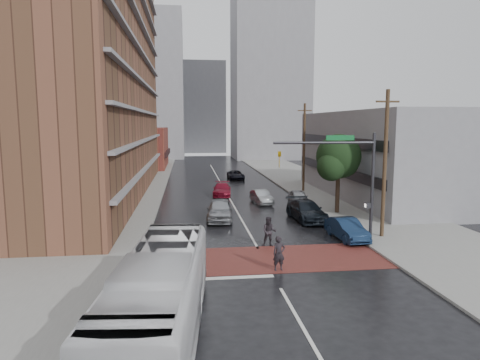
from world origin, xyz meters
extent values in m
plane|color=black|center=(0.00, 0.00, 0.00)|extent=(160.00, 160.00, 0.00)
cube|color=maroon|center=(0.00, 0.50, 0.01)|extent=(14.00, 5.00, 0.02)
cube|color=gray|center=(-11.50, 25.00, 0.07)|extent=(9.00, 90.00, 0.15)
cube|color=gray|center=(11.50, 25.00, 0.07)|extent=(9.00, 90.00, 0.15)
cube|color=brown|center=(-14.00, 24.00, 14.00)|extent=(10.00, 44.00, 28.00)
cube|color=brown|center=(-12.00, 54.00, 3.50)|extent=(8.00, 16.00, 7.00)
cube|color=gray|center=(16.50, 20.00, 4.50)|extent=(11.00, 26.00, 9.00)
cube|color=gray|center=(-14.00, 78.00, 16.00)|extent=(18.00, 16.00, 32.00)
cube|color=gray|center=(14.00, 72.00, 18.00)|extent=(16.00, 14.00, 36.00)
cube|color=gray|center=(0.00, 95.00, 12.00)|extent=(12.00, 10.00, 24.00)
cylinder|color=#332319|center=(8.50, 12.00, 2.00)|extent=(0.36, 0.36, 4.00)
sphere|color=black|center=(8.50, 12.00, 5.00)|extent=(3.80, 3.80, 3.80)
sphere|color=black|center=(7.60, 11.20, 4.20)|extent=(2.40, 2.40, 2.40)
sphere|color=black|center=(9.30, 12.80, 4.40)|extent=(2.60, 2.60, 2.60)
cylinder|color=#2D2D33|center=(7.30, 2.50, 3.60)|extent=(0.20, 0.20, 7.20)
cylinder|color=#2D2D33|center=(4.10, 2.50, 6.60)|extent=(6.40, 0.16, 0.16)
imported|color=gold|center=(1.30, 2.50, 5.60)|extent=(0.20, 0.16, 1.00)
cube|color=#0C5926|center=(5.10, 2.50, 6.90)|extent=(1.80, 0.05, 0.30)
cube|color=#2D2D33|center=(7.05, 2.50, 2.60)|extent=(0.30, 0.30, 0.35)
cylinder|color=#473321|center=(8.80, 4.00, 5.00)|extent=(0.26, 0.26, 10.00)
cube|color=#473321|center=(8.80, 4.00, 9.20)|extent=(1.60, 0.12, 0.12)
cylinder|color=#473321|center=(8.80, 24.00, 5.00)|extent=(0.26, 0.26, 10.00)
cube|color=#473321|center=(8.80, 24.00, 9.20)|extent=(1.60, 0.12, 0.12)
imported|color=silver|center=(-5.36, -8.32, 1.62)|extent=(3.78, 11.81, 3.23)
imported|color=black|center=(0.45, -1.50, 0.93)|extent=(0.73, 0.53, 1.86)
imported|color=#262026|center=(0.79, 3.00, 0.96)|extent=(1.05, 0.88, 1.91)
imported|color=#9B9DA2|center=(-1.76, 10.76, 0.86)|extent=(2.52, 5.24, 1.72)
imported|color=#ABAFB3|center=(2.82, 17.51, 0.66)|extent=(1.87, 4.16, 1.32)
imported|color=maroon|center=(-0.63, 22.61, 0.68)|extent=(2.38, 4.85, 1.36)
imported|color=black|center=(2.38, 35.95, 0.62)|extent=(2.23, 4.53, 1.24)
imported|color=#132542|center=(6.30, 4.00, 0.71)|extent=(1.83, 4.42, 1.42)
imported|color=black|center=(5.20, 10.00, 0.78)|extent=(2.60, 5.56, 1.57)
imported|color=#9B9EA2|center=(6.30, 16.66, 0.68)|extent=(1.80, 4.08, 1.37)
camera|label=1|loc=(-4.29, -23.02, 7.78)|focal=32.00mm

